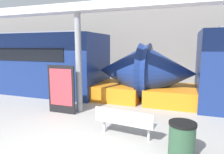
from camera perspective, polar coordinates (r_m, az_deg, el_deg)
ground_plane at (r=5.19m, az=-17.46°, el=-20.19°), size 60.00×60.00×0.00m
station_wall at (r=13.80m, az=7.87°, el=8.75°), size 56.00×0.20×5.00m
train_right at (r=13.61m, az=-28.57°, el=3.64°), size 17.25×2.93×3.20m
bench_near at (r=5.56m, az=3.56°, el=-12.25°), size 1.70×0.62×0.80m
trash_bin at (r=4.94m, az=19.33°, el=-16.51°), size 0.61×0.61×0.81m
poster_board at (r=7.62m, az=-14.28°, el=-3.41°), size 1.09×0.07×1.80m
support_column_near at (r=7.52m, az=-9.54°, el=3.80°), size 0.23×0.23×3.69m
canopy_beam at (r=7.62m, az=-9.93°, el=18.84°), size 28.00×0.60×0.28m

